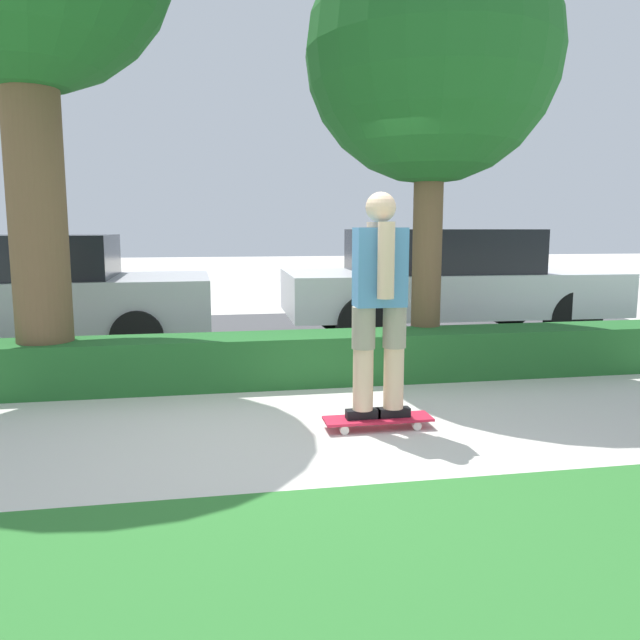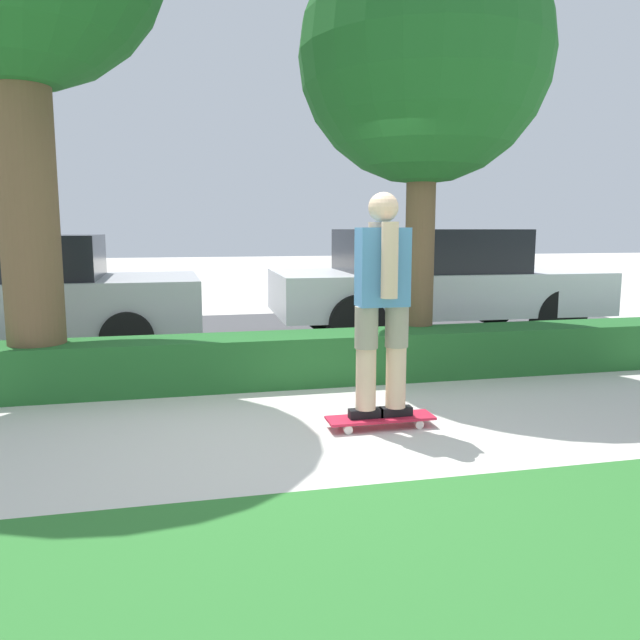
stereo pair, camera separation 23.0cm
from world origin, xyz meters
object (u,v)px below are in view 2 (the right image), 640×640
(skateboard, at_px, (380,419))
(skater_person, at_px, (382,300))
(parked_car_middle, at_px, (432,280))
(tree_mid, at_px, (424,59))
(parked_car_front, at_px, (12,293))

(skateboard, distance_m, skater_person, 0.93)
(skateboard, bearing_deg, parked_car_middle, 61.90)
(tree_mid, bearing_deg, skateboard, -119.20)
(skateboard, distance_m, parked_car_front, 5.12)
(tree_mid, relative_size, parked_car_middle, 1.01)
(parked_car_middle, bearing_deg, skateboard, -116.44)
(skater_person, bearing_deg, tree_mid, 60.80)
(parked_car_middle, bearing_deg, parked_car_front, -178.17)
(skateboard, relative_size, parked_car_middle, 0.18)
(skateboard, bearing_deg, parked_car_front, 132.83)
(tree_mid, bearing_deg, skater_person, -119.20)
(parked_car_front, bearing_deg, parked_car_middle, -0.96)
(skater_person, relative_size, tree_mid, 0.37)
(skater_person, bearing_deg, skateboard, -172.87)
(skater_person, relative_size, parked_car_front, 0.39)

